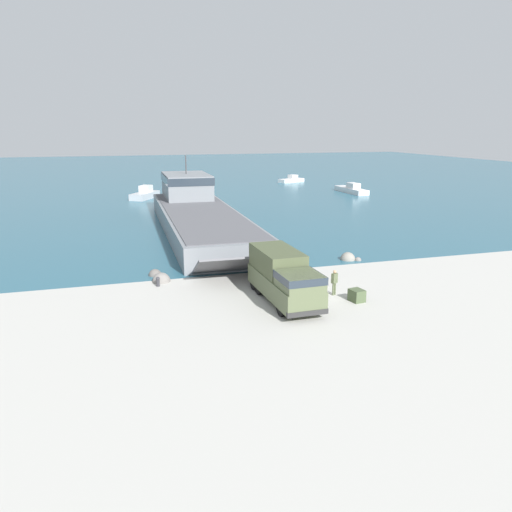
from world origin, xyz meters
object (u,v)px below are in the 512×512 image
Objects in this scene: moored_boat_b at (292,180)px; moored_boat_c at (352,189)px; mooring_bollard at (158,281)px; moored_boat_a at (145,194)px; military_truck at (284,277)px; landing_craft at (197,210)px; cargo_crate at (357,295)px; soldier_on_ramp at (334,281)px.

moored_boat_c is (3.96, -19.57, 0.08)m from moored_boat_b.
moored_boat_a is at bearing 86.64° from mooring_bollard.
mooring_bollard is (-7.66, 5.58, -1.29)m from military_truck.
landing_craft is 39.09× the size of cargo_crate.
moored_boat_a reaches higher than cargo_crate.
moored_boat_b is (26.79, 69.83, -1.17)m from military_truck.
military_truck is 4.47× the size of soldier_on_ramp.
landing_craft reaches higher than soldier_on_ramp.
cargo_crate is (5.53, -28.76, -1.47)m from landing_craft.
moored_boat_c is at bearing 63.19° from cargo_crate.
soldier_on_ramp is 0.29× the size of moored_boat_b.
moored_boat_a is 35.74m from moored_boat_c.
military_truck reaches higher than moored_boat_a.
mooring_bollard is (-34.45, -64.26, -0.12)m from moored_boat_b.
moored_boat_b is at bearing -44.09° from soldier_on_ramp.
landing_craft is at bearing 124.81° from moored_boat_b.
military_truck reaches higher than soldier_on_ramp.
mooring_bollard is (-6.75, -21.75, -1.49)m from landing_craft.
military_truck is 74.81m from moored_boat_b.
landing_craft reaches higher than mooring_bollard.
moored_boat_c is (35.62, -2.91, -0.10)m from moored_boat_a.
military_truck is 53.41m from moored_boat_a.
cargo_crate is at bearing -77.62° from landing_craft.
moored_boat_a is at bearing 99.86° from cargo_crate.
landing_craft reaches higher than moored_boat_b.
military_truck is at bearing 136.91° from moored_boat_b.
cargo_crate is at bearing 130.97° from moored_boat_a.
moored_boat_a is at bearing -176.22° from military_truck.
moored_boat_c is 12.33× the size of mooring_bollard.
military_truck is (0.91, -27.33, -0.19)m from landing_craft.
military_truck is at bearing 162.74° from cargo_crate.
soldier_on_ramp is at bearing -120.54° from moored_boat_c.
moored_boat_b is 19.97m from moored_boat_c.
moored_boat_b is at bearing 61.80° from mooring_bollard.
moored_boat_a is 1.11× the size of moored_boat_b.
moored_boat_a is at bearing 100.21° from landing_craft.
landing_craft is 39.12m from moored_boat_c.
soldier_on_ramp is at bearing 118.64° from cargo_crate.
moored_boat_a reaches higher than moored_boat_c.
moored_boat_a is 0.76× the size of moored_boat_c.
soldier_on_ramp is at bearing -25.34° from mooring_bollard.
landing_craft is at bearing 129.82° from moored_boat_a.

